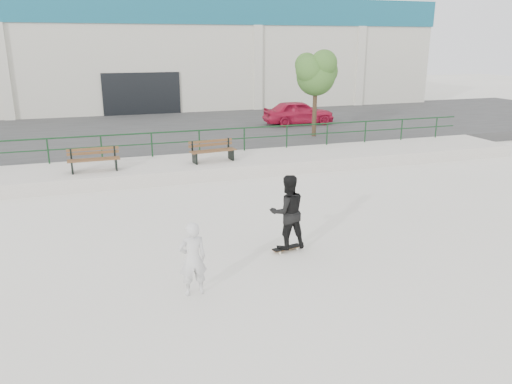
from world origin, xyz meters
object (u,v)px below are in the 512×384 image
object	(u,v)px
bench_right	(212,151)
seated_skater	(193,259)
bench_left	(94,160)
skateboard	(287,248)
red_car	(299,112)
tree	(316,72)
standing_skater	(288,212)

from	to	relation	value
bench_right	seated_skater	world-z (taller)	seated_skater
seated_skater	bench_left	bearing A→B (deg)	-81.30
skateboard	seated_skater	bearing A→B (deg)	-162.40
seated_skater	red_car	bearing A→B (deg)	-121.05
bench_left	tree	bearing A→B (deg)	19.29
tree	skateboard	xyz separation A→B (m)	(-6.28, -12.07, -3.62)
tree	red_car	distance (m)	4.54
bench_right	tree	distance (m)	7.84
tree	skateboard	bearing A→B (deg)	-117.49
bench_right	skateboard	size ratio (longest dim) A/B	2.37
bench_left	standing_skater	xyz separation A→B (m)	(4.47, -8.05, 0.12)
skateboard	seated_skater	distance (m)	3.17
bench_left	bench_right	distance (m)	4.53
skateboard	seated_skater	xyz separation A→B (m)	(-2.69, -1.50, 0.73)
bench_left	seated_skater	size ratio (longest dim) A/B	1.17
bench_right	tree	xyz separation A→B (m)	(6.23, 3.87, 2.77)
seated_skater	standing_skater	bearing A→B (deg)	-152.74
bench_left	red_car	size ratio (longest dim) A/B	0.46
standing_skater	skateboard	bearing A→B (deg)	-89.68
red_car	seated_skater	bearing A→B (deg)	152.50
red_car	bench_right	bearing A→B (deg)	139.35
standing_skater	seated_skater	world-z (taller)	standing_skater
tree	standing_skater	size ratio (longest dim) A/B	2.25
bench_left	tree	world-z (taller)	tree
standing_skater	bench_right	bearing A→B (deg)	-90.04
bench_left	seated_skater	xyz separation A→B (m)	(1.78, -9.55, -0.12)
bench_left	seated_skater	world-z (taller)	seated_skater
skateboard	seated_skater	world-z (taller)	seated_skater
tree	red_car	xyz separation A→B (m)	(0.70, 3.73, -2.50)
bench_right	red_car	bearing A→B (deg)	40.34
bench_right	standing_skater	size ratio (longest dim) A/B	1.00
tree	standing_skater	xyz separation A→B (m)	(-6.28, -12.07, -2.65)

